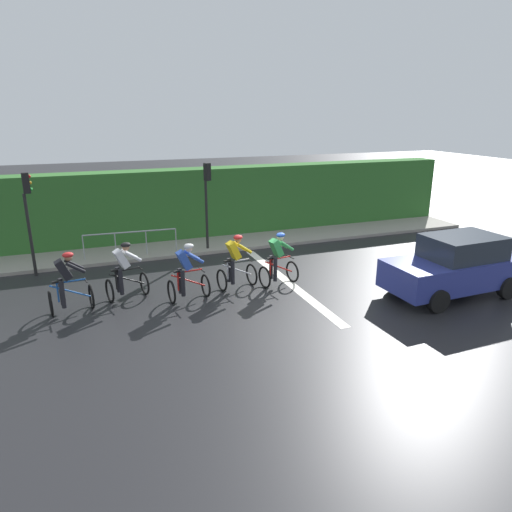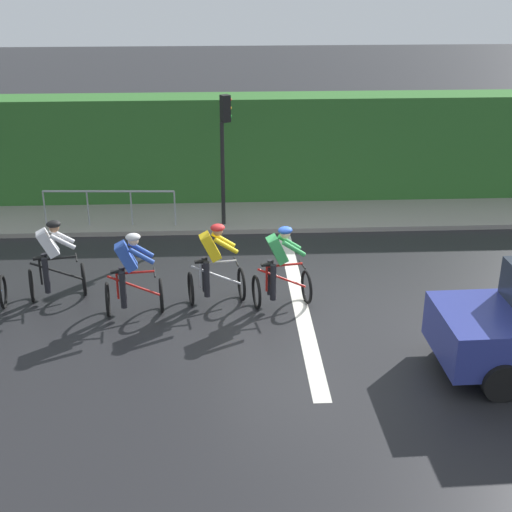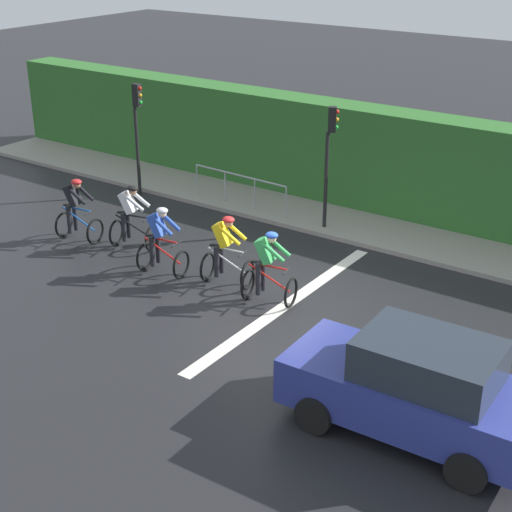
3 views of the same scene
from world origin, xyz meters
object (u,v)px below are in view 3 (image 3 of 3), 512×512
(cyclist_trailing, at_px, (268,269))
(traffic_light_near_crossing, at_px, (329,150))
(cyclist_second, at_px, (131,218))
(car_navy, at_px, (414,387))
(cyclist_mid, at_px, (160,242))
(cyclist_lead, at_px, (76,211))
(cyclist_fourth, at_px, (225,252))
(traffic_light_far_junction, at_px, (137,122))
(pedestrian_railing_kerbside, at_px, (240,183))

(cyclist_trailing, xyz_separation_m, traffic_light_near_crossing, (4.31, 1.02, 1.43))
(cyclist_second, xyz_separation_m, car_navy, (-3.04, -8.99, 0.08))
(cyclist_mid, bearing_deg, cyclist_lead, 84.34)
(cyclist_trailing, height_order, car_navy, car_navy)
(car_navy, bearing_deg, cyclist_second, 71.28)
(cyclist_lead, relative_size, car_navy, 0.40)
(cyclist_second, relative_size, traffic_light_near_crossing, 0.50)
(cyclist_fourth, height_order, cyclist_trailing, same)
(cyclist_lead, xyz_separation_m, cyclist_trailing, (-0.11, -5.97, 0.00))
(traffic_light_near_crossing, bearing_deg, cyclist_lead, 130.34)
(cyclist_mid, relative_size, traffic_light_near_crossing, 0.50)
(traffic_light_far_junction, relative_size, pedestrian_railing_kerbside, 1.02)
(cyclist_trailing, bearing_deg, car_navy, -119.01)
(traffic_light_near_crossing, xyz_separation_m, traffic_light_far_junction, (-0.70, 5.98, 0.00))
(cyclist_second, bearing_deg, cyclist_fourth, -96.05)
(cyclist_lead, distance_m, traffic_light_far_junction, 3.92)
(car_navy, relative_size, pedestrian_railing_kerbside, 1.26)
(cyclist_second, bearing_deg, traffic_light_near_crossing, -42.49)
(cyclist_mid, height_order, cyclist_trailing, same)
(cyclist_mid, bearing_deg, traffic_light_far_junction, 47.34)
(cyclist_trailing, height_order, pedestrian_railing_kerbside, cyclist_trailing)
(traffic_light_near_crossing, distance_m, pedestrian_railing_kerbside, 3.22)
(cyclist_trailing, bearing_deg, traffic_light_near_crossing, 13.32)
(cyclist_fourth, height_order, pedestrian_railing_kerbside, cyclist_fourth)
(cyclist_mid, relative_size, car_navy, 0.40)
(cyclist_lead, bearing_deg, pedestrian_railing_kerbside, -25.99)
(cyclist_mid, distance_m, traffic_light_far_junction, 5.81)
(cyclist_second, height_order, traffic_light_far_junction, traffic_light_far_junction)
(cyclist_trailing, xyz_separation_m, traffic_light_far_junction, (3.61, 7.00, 1.43))
(traffic_light_far_junction, bearing_deg, cyclist_second, -140.58)
(cyclist_trailing, bearing_deg, cyclist_second, 83.09)
(traffic_light_far_junction, bearing_deg, cyclist_mid, -132.66)
(cyclist_mid, distance_m, cyclist_fourth, 1.62)
(car_navy, height_order, pedestrian_railing_kerbside, car_navy)
(cyclist_lead, bearing_deg, cyclist_trailing, -91.03)
(car_navy, bearing_deg, cyclist_fourth, 64.98)
(cyclist_mid, distance_m, traffic_light_near_crossing, 5.08)
(cyclist_second, relative_size, cyclist_trailing, 1.00)
(cyclist_mid, xyz_separation_m, cyclist_trailing, (0.20, -2.86, 0.00))
(cyclist_lead, height_order, traffic_light_far_junction, traffic_light_far_junction)
(cyclist_second, height_order, cyclist_trailing, same)
(cyclist_mid, height_order, traffic_light_far_junction, traffic_light_far_junction)
(traffic_light_near_crossing, height_order, traffic_light_far_junction, same)
(cyclist_lead, distance_m, cyclist_trailing, 5.97)
(traffic_light_near_crossing, bearing_deg, car_navy, -140.93)
(car_navy, bearing_deg, cyclist_mid, 72.66)
(traffic_light_near_crossing, bearing_deg, traffic_light_far_junction, 96.65)
(car_navy, distance_m, traffic_light_far_junction, 13.11)
(cyclist_lead, height_order, traffic_light_near_crossing, traffic_light_near_crossing)
(cyclist_mid, bearing_deg, traffic_light_near_crossing, -22.18)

